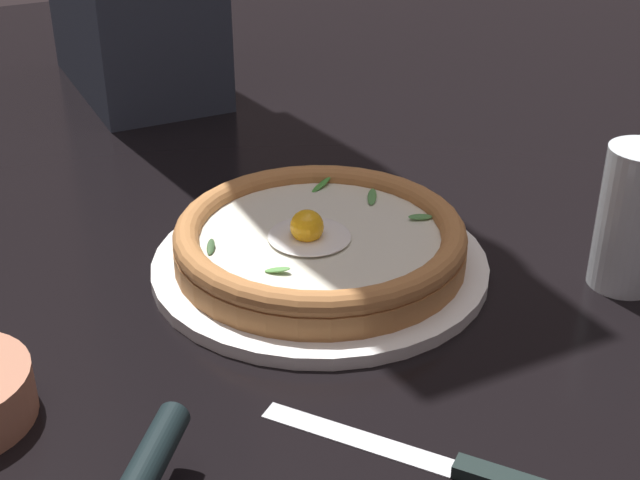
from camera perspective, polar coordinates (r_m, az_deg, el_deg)
ground_plane at (r=0.80m, az=-0.48°, el=-4.57°), size 2.40×2.40×0.03m
pizza_plate at (r=0.83m, az=0.00°, el=-1.58°), size 0.31×0.31×0.01m
pizza at (r=0.82m, az=-0.01°, el=0.02°), size 0.27×0.27×0.06m
table_knife at (r=0.62m, az=8.58°, el=-14.18°), size 0.18×0.15×0.01m
drinking_glass at (r=0.83m, az=19.35°, el=0.75°), size 0.06×0.06×0.13m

